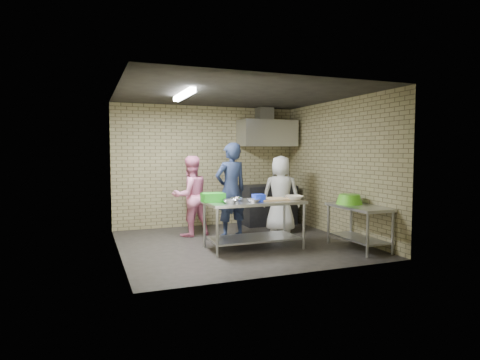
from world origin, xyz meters
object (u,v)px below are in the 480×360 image
object	(u,v)px
side_counter	(359,227)
green_crate	(213,197)
stove	(268,205)
bottle_red	(266,137)
woman_white	(281,194)
man_navy	(231,190)
woman_pink	(190,196)
blue_tub	(259,198)
bottle_green	(281,138)
green_basin	(349,199)
prep_table	(254,225)

from	to	relation	value
side_counter	green_crate	bearing A→B (deg)	161.59
side_counter	stove	bearing A→B (deg)	99.29
bottle_red	woman_white	xyz separation A→B (m)	(-0.20, -1.19, -1.23)
stove	man_navy	bearing A→B (deg)	-140.78
green_crate	woman_white	size ratio (longest dim) A/B	0.23
side_counter	green_crate	world-z (taller)	green_crate
green_crate	bottle_red	distance (m)	3.17
side_counter	man_navy	size ratio (longest dim) A/B	0.65
green_crate	woman_pink	bearing A→B (deg)	92.79
blue_tub	bottle_green	xyz separation A→B (m)	(1.64, 2.42, 1.12)
blue_tub	man_navy	xyz separation A→B (m)	(-0.10, 1.13, 0.03)
green_basin	blue_tub	bearing A→B (deg)	168.65
prep_table	blue_tub	world-z (taller)	blue_tub
woman_pink	blue_tub	bearing A→B (deg)	103.87
man_navy	woman_pink	size ratio (longest dim) A/B	1.16
woman_white	blue_tub	bearing A→B (deg)	81.88
green_crate	stove	bearing A→B (deg)	45.30
prep_table	woman_white	xyz separation A→B (m)	(1.09, 1.12, 0.38)
side_counter	man_navy	xyz separation A→B (m)	(-1.74, 1.70, 0.55)
stove	green_basin	size ratio (longest dim) A/B	2.61
stove	green_crate	distance (m)	2.79
side_counter	green_basin	size ratio (longest dim) A/B	2.61
green_crate	bottle_green	xyz separation A→B (m)	(2.39, 2.20, 1.11)
bottle_red	man_navy	size ratio (longest dim) A/B	0.10
man_navy	woman_white	xyz separation A→B (m)	(1.14, 0.10, -0.13)
prep_table	man_navy	size ratio (longest dim) A/B	0.90
green_crate	woman_pink	size ratio (longest dim) A/B	0.23
stove	blue_tub	size ratio (longest dim) A/B	6.49
prep_table	stove	size ratio (longest dim) A/B	1.39
green_crate	man_navy	xyz separation A→B (m)	(0.65, 0.91, 0.02)
prep_table	woman_white	bearing A→B (deg)	45.87
woman_white	side_counter	bearing A→B (deg)	140.63
woman_pink	woman_white	distance (m)	1.88
green_crate	green_basin	distance (m)	2.43
prep_table	bottle_red	size ratio (longest dim) A/B	9.24
green_crate	bottle_red	size ratio (longest dim) A/B	2.05
prep_table	man_navy	world-z (taller)	man_navy
prep_table	bottle_red	distance (m)	3.10
woman_white	woman_pink	bearing A→B (deg)	22.93
bottle_green	prep_table	bearing A→B (deg)	-126.05
side_counter	man_navy	world-z (taller)	man_navy
prep_table	bottle_green	size ratio (longest dim) A/B	11.09
green_crate	side_counter	bearing A→B (deg)	-18.41
green_crate	bottle_green	bearing A→B (deg)	42.63
bottle_red	woman_white	bearing A→B (deg)	-99.37
side_counter	green_basin	distance (m)	0.52
prep_table	stove	distance (m)	2.42
bottle_red	stove	bearing A→B (deg)	-101.77
bottle_green	stove	bearing A→B (deg)	-151.93
green_basin	man_navy	world-z (taller)	man_navy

